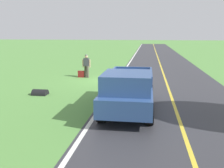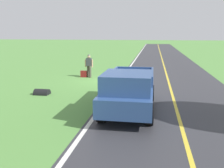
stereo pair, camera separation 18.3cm
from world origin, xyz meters
TOP-DOWN VIEW (x-y plane):
  - ground_plane at (0.00, 0.00)m, footprint 200.00×200.00m
  - road_surface at (-4.30, 0.00)m, footprint 7.07×120.00m
  - lane_edge_line at (-0.94, 0.00)m, footprint 0.16×117.60m
  - lane_centre_line at (-4.30, 0.00)m, footprint 0.14×117.60m
  - hitchhiker_walking at (1.57, -1.22)m, footprint 0.62×0.51m
  - suitcase_carried at (1.99, -1.14)m, footprint 0.46×0.20m
  - pickup_truck_passing at (-2.24, 6.74)m, footprint 2.10×5.40m
  - drainage_culvert at (2.77, 4.49)m, footprint 0.80×0.60m

SIDE VIEW (x-z plane):
  - ground_plane at x=0.00m, z-range 0.00..0.00m
  - drainage_culvert at x=2.77m, z-range -0.30..0.30m
  - road_surface at x=-4.30m, z-range 0.00..0.00m
  - lane_edge_line at x=-0.94m, z-range 0.00..0.01m
  - lane_centre_line at x=-4.30m, z-range 0.00..0.01m
  - suitcase_carried at x=1.99m, z-range 0.00..0.50m
  - pickup_truck_passing at x=-2.24m, z-range 0.06..1.88m
  - hitchhiker_walking at x=1.57m, z-range 0.11..1.85m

